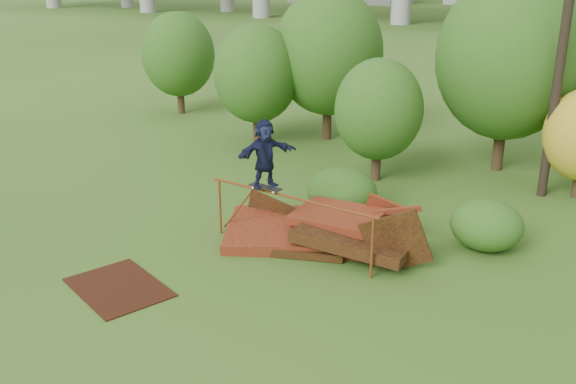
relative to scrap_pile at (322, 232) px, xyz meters
The scene contains 14 objects.
ground 2.96m from the scrap_pile, 84.01° to the right, with size 240.00×240.00×0.00m, color #2D5116.
scrap_pile is the anchor object (origin of this frame).
grind_rail 1.41m from the scrap_pile, 112.13° to the right, with size 4.76×0.60×1.53m.
skateboard 1.95m from the scrap_pile, 141.66° to the right, with size 0.89×0.33×0.09m.
skater 2.60m from the scrap_pile, 141.66° to the right, with size 1.56×0.50×1.68m, color #141834.
flat_plate 5.24m from the scrap_pile, 123.92° to the right, with size 2.34×1.67×0.03m, color black.
tree_0 10.04m from the scrap_pile, 130.88° to the left, with size 3.29×3.29×4.64m.
tree_1 10.64m from the scrap_pile, 114.53° to the left, with size 4.25×4.25×5.92m.
tree_2 5.78m from the scrap_pile, 96.54° to the left, with size 2.84×2.84×4.00m.
tree_3 9.51m from the scrap_pile, 72.35° to the left, with size 4.75×4.75×6.59m.
tree_6 16.07m from the scrap_pile, 140.34° to the left, with size 3.35×3.35×4.69m.
shrub_left 2.04m from the scrap_pile, 99.63° to the left, with size 2.00×1.85×1.39m, color #1D4712.
shrub_right 4.11m from the scrap_pile, 23.63° to the left, with size 1.81×1.66×1.28m, color #1D4712.
utility_pole 9.11m from the scrap_pile, 55.33° to the left, with size 1.40×0.28×9.86m.
Camera 1 is at (6.11, -10.74, 6.88)m, focal length 40.00 mm.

